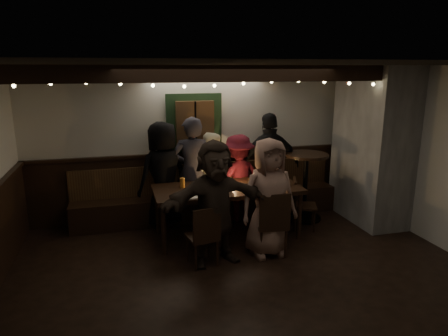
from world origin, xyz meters
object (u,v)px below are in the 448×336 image
object	(u,v)px
chair_end	(300,201)
high_top	(305,178)
dining_table	(227,191)
person_e	(270,166)
person_d	(238,178)
chair_near_right	(273,220)
person_a	(163,175)
person_g	(268,198)
person_c	(210,177)
person_f	(215,203)
chair_near_left	(204,233)
person_b	(192,171)

from	to	relation	value
chair_end	high_top	xyz separation A→B (m)	(0.28, 0.38, 0.26)
dining_table	person_e	bearing A→B (deg)	34.87
high_top	person_d	xyz separation A→B (m)	(-1.12, 0.27, 0.01)
chair_near_right	person_a	size ratio (longest dim) A/B	0.54
chair_end	person_g	world-z (taller)	person_g
dining_table	chair_end	distance (m)	1.24
dining_table	person_g	world-z (taller)	person_g
chair_near_right	person_c	size ratio (longest dim) A/B	0.61
chair_end	person_f	size ratio (longest dim) A/B	0.50
chair_near_left	person_a	bearing A→B (deg)	101.66
person_b	person_d	bearing A→B (deg)	-174.59
chair_end	person_c	distance (m)	1.55
person_a	person_f	size ratio (longest dim) A/B	1.04
chair_near_left	person_c	world-z (taller)	person_c
person_f	person_g	size ratio (longest dim) A/B	1.01
person_b	person_f	world-z (taller)	person_b
person_f	person_d	bearing A→B (deg)	54.43
person_f	chair_end	bearing A→B (deg)	18.30
chair_near_left	person_e	distance (m)	2.19
person_e	person_c	bearing A→B (deg)	-3.22
person_b	person_g	world-z (taller)	person_b
person_b	person_c	bearing A→B (deg)	-155.99
dining_table	person_e	size ratio (longest dim) A/B	1.22
high_top	person_f	size ratio (longest dim) A/B	0.69
dining_table	person_a	bearing A→B (deg)	140.93
person_e	high_top	bearing A→B (deg)	155.09
dining_table	person_b	xyz separation A→B (m)	(-0.42, 0.67, 0.18)
high_top	person_d	distance (m)	1.15
dining_table	person_b	distance (m)	0.81
person_c	person_e	xyz separation A→B (m)	(1.04, -0.11, 0.15)
person_b	person_d	world-z (taller)	person_b
chair_end	person_c	size ratio (longest dim) A/B	0.55
high_top	person_b	xyz separation A→B (m)	(-1.91, 0.30, 0.17)
chair_near_right	high_top	bearing A→B (deg)	48.13
high_top	person_e	bearing A→B (deg)	152.50
chair_near_left	person_b	size ratio (longest dim) A/B	0.46
dining_table	person_d	xyz separation A→B (m)	(0.37, 0.64, 0.02)
high_top	person_b	world-z (taller)	person_b
dining_table	person_c	size ratio (longest dim) A/B	1.46
person_g	chair_near_right	bearing A→B (deg)	-75.34
chair_near_right	person_e	world-z (taller)	person_e
dining_table	person_c	world-z (taller)	person_c
chair_end	person_d	size ratio (longest dim) A/B	0.56
chair_near_left	high_top	size ratio (longest dim) A/B	0.72
dining_table	person_f	xyz separation A→B (m)	(-0.38, -0.79, 0.11)
chair_near_right	person_c	distance (m)	1.69
person_b	person_e	world-z (taller)	person_e
dining_table	chair_near_right	xyz separation A→B (m)	(0.42, -0.83, -0.20)
high_top	person_e	distance (m)	0.65
chair_end	person_b	distance (m)	1.82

